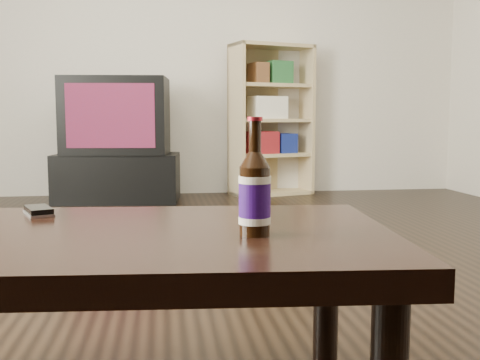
{
  "coord_description": "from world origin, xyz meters",
  "views": [
    {
      "loc": [
        -0.15,
        -1.95,
        0.66
      ],
      "look_at": [
        -0.0,
        -0.84,
        0.54
      ],
      "focal_mm": 42.0,
      "sensor_mm": 36.0,
      "label": 1
    }
  ],
  "objects": [
    {
      "name": "floor",
      "position": [
        0.0,
        0.0,
        -0.01
      ],
      "size": [
        5.0,
        6.0,
        0.01
      ],
      "primitive_type": "cube",
      "color": "black",
      "rests_on": "ground"
    },
    {
      "name": "wall_back",
      "position": [
        0.0,
        3.01,
        1.35
      ],
      "size": [
        5.0,
        0.02,
        2.7
      ],
      "primitive_type": "cube",
      "color": "beige",
      "rests_on": "ground"
    },
    {
      "name": "tv_stand",
      "position": [
        -0.51,
        2.57,
        0.19
      ],
      "size": [
        1.0,
        0.57,
        0.38
      ],
      "primitive_type": "cube",
      "rotation": [
        0.0,
        0.0,
        -0.1
      ],
      "color": "black",
      "rests_on": "floor"
    },
    {
      "name": "tv",
      "position": [
        -0.51,
        2.57,
        0.68
      ],
      "size": [
        0.84,
        0.57,
        0.6
      ],
      "rotation": [
        0.0,
        0.0,
        -0.1
      ],
      "color": "black",
      "rests_on": "tv_stand"
    },
    {
      "name": "bookshelf",
      "position": [
        0.77,
        2.86,
        0.67
      ],
      "size": [
        0.75,
        0.5,
        1.29
      ],
      "rotation": [
        0.0,
        0.0,
        0.28
      ],
      "color": "tan",
      "rests_on": "floor"
    },
    {
      "name": "coffee_table",
      "position": [
        -0.24,
        -0.77,
        0.37
      ],
      "size": [
        1.18,
        0.75,
        0.43
      ],
      "rotation": [
        0.0,
        0.0,
        -0.08
      ],
      "color": "black",
      "rests_on": "floor"
    },
    {
      "name": "beer_bottle",
      "position": [
        0.03,
        -0.84,
        0.51
      ],
      "size": [
        0.07,
        0.07,
        0.24
      ],
      "rotation": [
        0.0,
        0.0,
        -0.12
      ],
      "color": "black",
      "rests_on": "coffee_table"
    },
    {
      "name": "phone",
      "position": [
        -0.46,
        -0.53,
        0.43
      ],
      "size": [
        0.09,
        0.12,
        0.02
      ],
      "rotation": [
        0.0,
        0.0,
        0.39
      ],
      "color": "silver",
      "rests_on": "coffee_table"
    }
  ]
}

